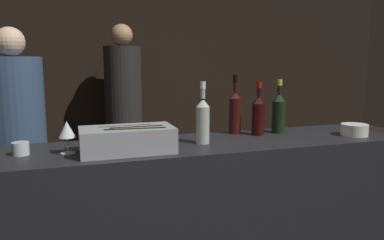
# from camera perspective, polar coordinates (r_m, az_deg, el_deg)

# --- Properties ---
(wall_back_chalkboard) EXTENTS (6.40, 0.06, 2.80)m
(wall_back_chalkboard) POSITION_cam_1_polar(r_m,az_deg,el_deg) (4.14, -9.85, 7.81)
(wall_back_chalkboard) COLOR black
(wall_back_chalkboard) RESTS_ON ground_plane
(bar_counter) EXTENTS (2.33, 0.52, 1.05)m
(bar_counter) POSITION_cam_1_polar(r_m,az_deg,el_deg) (2.15, 0.23, -17.34)
(bar_counter) COLOR black
(bar_counter) RESTS_ON ground_plane
(ice_bin_with_bottles) EXTENTS (0.44, 0.23, 0.12)m
(ice_bin_with_bottles) POSITION_cam_1_polar(r_m,az_deg,el_deg) (1.80, -9.66, -2.77)
(ice_bin_with_bottles) COLOR #9EA0A5
(ice_bin_with_bottles) RESTS_ON bar_counter
(bowl_white) EXTENTS (0.15, 0.15, 0.07)m
(bowl_white) POSITION_cam_1_polar(r_m,az_deg,el_deg) (2.36, 23.51, -1.33)
(bowl_white) COLOR white
(bowl_white) RESTS_ON bar_counter
(wine_glass) EXTENTS (0.08, 0.08, 0.15)m
(wine_glass) POSITION_cam_1_polar(r_m,az_deg,el_deg) (1.82, -18.53, -1.52)
(wine_glass) COLOR silver
(wine_glass) RESTS_ON bar_counter
(candle_votive) EXTENTS (0.08, 0.08, 0.06)m
(candle_votive) POSITION_cam_1_polar(r_m,az_deg,el_deg) (1.89, -24.67, -3.98)
(candle_votive) COLOR silver
(candle_votive) RESTS_ON bar_counter
(red_wine_bottle_tall) EXTENTS (0.07, 0.07, 0.31)m
(red_wine_bottle_tall) POSITION_cam_1_polar(r_m,az_deg,el_deg) (2.20, 10.06, 0.94)
(red_wine_bottle_tall) COLOR black
(red_wine_bottle_tall) RESTS_ON bar_counter
(champagne_bottle) EXTENTS (0.08, 0.08, 0.32)m
(champagne_bottle) POSITION_cam_1_polar(r_m,az_deg,el_deg) (2.30, 13.08, 1.25)
(champagne_bottle) COLOR black
(champagne_bottle) RESTS_ON bar_counter
(red_wine_bottle_black_foil) EXTENTS (0.07, 0.07, 0.35)m
(red_wine_bottle_black_foil) POSITION_cam_1_polar(r_m,az_deg,el_deg) (2.23, 6.57, 1.49)
(red_wine_bottle_black_foil) COLOR #380F0F
(red_wine_bottle_black_foil) RESTS_ON bar_counter
(white_wine_bottle) EXTENTS (0.07, 0.07, 0.32)m
(white_wine_bottle) POSITION_cam_1_polar(r_m,az_deg,el_deg) (1.95, 1.64, 0.16)
(white_wine_bottle) COLOR #B2B7AD
(white_wine_bottle) RESTS_ON bar_counter
(person_in_hoodie) EXTENTS (0.42, 0.42, 1.72)m
(person_in_hoodie) POSITION_cam_1_polar(r_m,az_deg,el_deg) (3.05, -25.18, -1.87)
(person_in_hoodie) COLOR black
(person_in_hoodie) RESTS_ON ground_plane
(person_blond_tee) EXTENTS (0.36, 0.36, 1.83)m
(person_blond_tee) POSITION_cam_1_polar(r_m,az_deg,el_deg) (3.74, -10.36, 1.89)
(person_blond_tee) COLOR black
(person_blond_tee) RESTS_ON ground_plane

